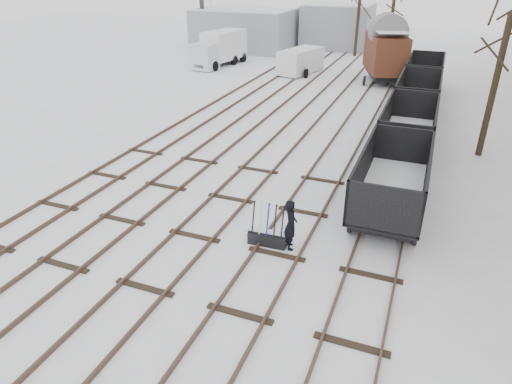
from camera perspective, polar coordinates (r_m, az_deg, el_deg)
ground at (r=15.92m, az=-7.70°, el=-5.55°), size 120.00×120.00×0.00m
tracks at (r=27.51m, az=6.13°, el=8.92°), size 13.90×52.00×0.16m
shed_left at (r=51.98m, az=-1.16°, el=19.74°), size 10.00×8.00×4.10m
shed_right at (r=53.10m, az=10.19°, el=19.73°), size 7.00×6.00×4.50m
ground_frame at (r=15.24m, az=1.47°, el=-5.65°), size 1.32×0.48×1.49m
worker at (r=14.81m, az=4.37°, el=-4.08°), size 0.65×0.76×1.75m
freight_wagon_a at (r=17.54m, az=16.58°, el=0.20°), size 2.39×5.97×2.44m
freight_wagon_b at (r=23.47m, az=18.39°, el=6.73°), size 2.39×5.97×2.44m
freight_wagon_c at (r=29.60m, az=19.48°, el=10.58°), size 2.39×5.97×2.44m
freight_wagon_d at (r=35.83m, az=20.21°, el=13.11°), size 2.39×5.97×2.44m
box_van_wagon at (r=37.85m, az=15.90°, el=16.51°), size 4.22×5.78×3.96m
lorry at (r=42.99m, az=-4.57°, el=17.46°), size 2.82×6.70×2.94m
panel_van at (r=39.96m, az=5.59°, el=16.02°), size 3.05×4.90×2.01m
crane at (r=51.62m, az=-6.55°, el=20.07°), size 2.31×5.72×9.58m
tree_near at (r=24.04m, az=27.60°, el=11.41°), size 0.30×0.30×6.56m
tree_far_left at (r=48.34m, az=12.61°, el=20.07°), size 0.30×0.30×6.53m
tree_far_right at (r=46.47m, az=16.60°, el=19.98°), size 0.30×0.30×7.46m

